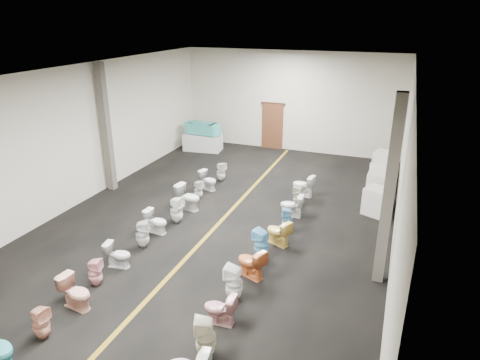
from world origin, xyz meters
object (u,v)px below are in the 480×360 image
(toilet_right_4, at_px, (234,283))
(toilet_right_7, at_px, (278,232))
(toilet_left_1, at_px, (41,323))
(toilet_left_3, at_px, (95,272))
(toilet_right_5, at_px, (251,263))
(toilet_left_8, at_px, (188,197))
(toilet_left_11, at_px, (221,172))
(display_table, at_px, (203,142))
(toilet_right_8, at_px, (287,219))
(toilet_left_4, at_px, (118,255))
(toilet_left_9, at_px, (198,190))
(toilet_left_7, at_px, (177,210))
(toilet_left_10, at_px, (208,180))
(toilet_left_6, at_px, (156,222))
(toilet_right_2, at_px, (206,337))
(appliance_crate_a, at_px, (377,201))
(bathtub, at_px, (202,128))
(toilet_left_2, at_px, (76,292))
(toilet_left_5, at_px, (142,234))
(toilet_right_10, at_px, (298,196))
(toilet_right_9, at_px, (292,205))
(appliance_crate_c, at_px, (382,177))
(appliance_crate_d, at_px, (384,165))
(toilet_right_3, at_px, (220,309))
(appliance_crate_b, at_px, (379,188))
(toilet_right_6, at_px, (261,244))

(toilet_right_4, xyz_separation_m, toilet_right_7, (0.22, 2.72, -0.06))
(toilet_left_1, height_order, toilet_left_3, toilet_left_1)
(toilet_right_4, xyz_separation_m, toilet_right_5, (0.05, 0.97, -0.04))
(toilet_left_3, height_order, toilet_left_8, toilet_left_8)
(toilet_left_11, bearing_deg, display_table, 57.43)
(toilet_left_8, distance_m, toilet_right_8, 3.37)
(toilet_left_4, xyz_separation_m, toilet_left_9, (0.01, 4.52, 0.01))
(toilet_left_7, height_order, toilet_left_10, toilet_left_7)
(toilet_left_3, relative_size, toilet_left_9, 1.04)
(toilet_left_3, height_order, toilet_left_6, toilet_left_3)
(toilet_right_2, bearing_deg, appliance_crate_a, 140.25)
(display_table, relative_size, toilet_left_10, 2.44)
(toilet_right_4, bearing_deg, toilet_left_1, -52.00)
(toilet_left_1, distance_m, toilet_left_9, 7.21)
(bathtub, distance_m, toilet_left_2, 11.67)
(toilet_left_5, bearing_deg, toilet_right_7, -88.37)
(toilet_left_6, xyz_separation_m, toilet_left_8, (0.14, 1.76, 0.07))
(toilet_right_5, height_order, toilet_right_7, toilet_right_5)
(toilet_right_2, bearing_deg, toilet_left_7, -167.25)
(appliance_crate_a, relative_size, toilet_left_8, 1.05)
(toilet_left_8, relative_size, toilet_right_2, 0.98)
(toilet_right_4, relative_size, toilet_right_8, 1.25)
(bathtub, height_order, toilet_right_10, bathtub)
(toilet_left_11, xyz_separation_m, toilet_right_9, (3.29, -2.02, -0.00))
(appliance_crate_c, distance_m, toilet_left_3, 10.51)
(toilet_left_1, bearing_deg, appliance_crate_a, -24.92)
(appliance_crate_d, xyz_separation_m, toilet_left_2, (-5.67, -10.65, -0.14))
(toilet_right_2, height_order, toilet_right_5, toilet_right_2)
(toilet_right_3, bearing_deg, bathtub, -155.22)
(toilet_left_6, distance_m, toilet_right_9, 4.19)
(appliance_crate_c, xyz_separation_m, toilet_right_8, (-2.36, -4.43, -0.08))
(toilet_right_2, height_order, toilet_right_4, toilet_right_4)
(appliance_crate_b, bearing_deg, toilet_left_1, -121.88)
(appliance_crate_b, bearing_deg, appliance_crate_c, 90.00)
(toilet_right_2, distance_m, toilet_right_3, 0.93)
(toilet_left_7, distance_m, toilet_right_5, 3.63)
(toilet_left_2, xyz_separation_m, toilet_right_3, (3.10, 0.64, -0.03))
(appliance_crate_b, height_order, toilet_left_5, appliance_crate_b)
(toilet_left_1, height_order, toilet_right_6, toilet_right_6)
(appliance_crate_a, relative_size, toilet_right_6, 1.05)
(display_table, distance_m, toilet_left_3, 10.83)
(toilet_right_4, bearing_deg, toilet_left_2, -65.43)
(appliance_crate_a, relative_size, toilet_right_9, 1.19)
(toilet_left_1, distance_m, toilet_right_9, 7.74)
(toilet_left_1, bearing_deg, toilet_right_9, -14.61)
(toilet_right_3, height_order, toilet_right_5, toilet_right_5)
(toilet_left_9, bearing_deg, toilet_right_8, -87.36)
(appliance_crate_d, distance_m, toilet_left_7, 8.43)
(toilet_left_3, xyz_separation_m, toilet_right_10, (3.35, 6.08, 0.00))
(toilet_left_5, relative_size, toilet_right_2, 0.93)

